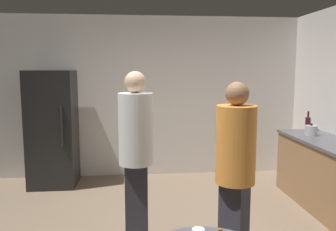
% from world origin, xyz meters
% --- Properties ---
extents(wall_back, '(5.32, 0.06, 2.70)m').
position_xyz_m(wall_back, '(0.00, 2.63, 1.35)').
color(wall_back, silver).
rests_on(wall_back, ground_plane).
extents(refrigerator, '(0.70, 0.68, 1.80)m').
position_xyz_m(refrigerator, '(-1.49, 2.20, 0.90)').
color(refrigerator, black).
rests_on(refrigerator, ground_plane).
extents(kitchen_counter, '(0.64, 1.91, 0.90)m').
position_xyz_m(kitchen_counter, '(2.28, 0.84, 0.45)').
color(kitchen_counter, olive).
rests_on(kitchen_counter, ground_plane).
extents(kettle, '(0.24, 0.17, 0.18)m').
position_xyz_m(kettle, '(2.23, 1.27, 0.97)').
color(kettle, '#B2B2B7').
rests_on(kettle, kitchen_counter).
extents(wine_bottle_on_counter, '(0.08, 0.08, 0.31)m').
position_xyz_m(wine_bottle_on_counter, '(2.30, 1.51, 1.02)').
color(wine_bottle_on_counter, '#3F141E').
rests_on(wine_bottle_on_counter, kitchen_counter).
extents(person_in_white_shirt, '(0.36, 0.36, 1.80)m').
position_xyz_m(person_in_white_shirt, '(-0.20, 0.09, 1.06)').
color(person_in_white_shirt, '#2D2D38').
rests_on(person_in_white_shirt, ground_plane).
extents(person_in_orange_shirt, '(0.48, 0.48, 1.71)m').
position_xyz_m(person_in_orange_shirt, '(0.65, -0.44, 1.00)').
color(person_in_orange_shirt, '#2D2D38').
rests_on(person_in_orange_shirt, ground_plane).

